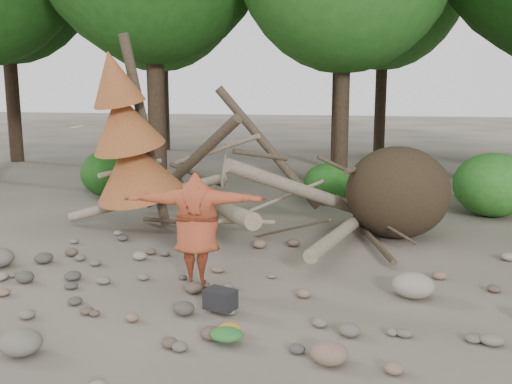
# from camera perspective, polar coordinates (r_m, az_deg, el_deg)

# --- Properties ---
(ground) EXTENTS (120.00, 120.00, 0.00)m
(ground) POSITION_cam_1_polar(r_m,az_deg,el_deg) (8.92, -3.04, -10.56)
(ground) COLOR #514C44
(ground) RESTS_ON ground
(deadfall_pile) EXTENTS (8.55, 5.24, 3.30)m
(deadfall_pile) POSITION_cam_1_polar(r_m,az_deg,el_deg) (12.46, 11.31, -0.17)
(deadfall_pile) COLOR #332619
(deadfall_pile) RESTS_ON ground
(dead_conifer) EXTENTS (2.06, 2.16, 4.35)m
(dead_conifer) POSITION_cam_1_polar(r_m,az_deg,el_deg) (12.65, -12.64, 5.25)
(dead_conifer) COLOR #4C3F30
(dead_conifer) RESTS_ON ground
(bush_left) EXTENTS (1.80, 1.80, 1.44)m
(bush_left) POSITION_cam_1_polar(r_m,az_deg,el_deg) (17.27, -14.20, 1.84)
(bush_left) COLOR #1B4E14
(bush_left) RESTS_ON ground
(bush_mid) EXTENTS (1.40, 1.40, 1.12)m
(bush_mid) POSITION_cam_1_polar(r_m,az_deg,el_deg) (16.10, 7.29, 0.90)
(bush_mid) COLOR #24631C
(bush_mid) RESTS_ON ground
(bush_right) EXTENTS (2.00, 2.00, 1.60)m
(bush_right) POSITION_cam_1_polar(r_m,az_deg,el_deg) (15.44, 22.71, 0.67)
(bush_right) COLOR #2E7524
(bush_right) RESTS_ON ground
(frisbee_thrower) EXTENTS (3.58, 1.16, 2.48)m
(frisbee_thrower) POSITION_cam_1_polar(r_m,az_deg,el_deg) (9.08, -5.99, -3.68)
(frisbee_thrower) COLOR #953C21
(frisbee_thrower) RESTS_ON ground
(backpack) EXTENTS (0.50, 0.42, 0.29)m
(backpack) POSITION_cam_1_polar(r_m,az_deg,el_deg) (8.34, -3.58, -11.03)
(backpack) COLOR black
(backpack) RESTS_ON ground
(cloth_green) EXTENTS (0.43, 0.36, 0.16)m
(cloth_green) POSITION_cam_1_polar(r_m,az_deg,el_deg) (7.41, -2.98, -14.40)
(cloth_green) COLOR #286429
(cloth_green) RESTS_ON ground
(cloth_orange) EXTENTS (0.29, 0.23, 0.10)m
(cloth_orange) POSITION_cam_1_polar(r_m,az_deg,el_deg) (7.69, -2.60, -13.68)
(cloth_orange) COLOR #AD6E1D
(cloth_orange) RESTS_ON ground
(boulder_front_left) EXTENTS (0.52, 0.47, 0.31)m
(boulder_front_left) POSITION_cam_1_polar(r_m,az_deg,el_deg) (7.67, -22.48, -13.72)
(boulder_front_left) COLOR #686256
(boulder_front_left) RESTS_ON ground
(boulder_front_right) EXTENTS (0.44, 0.40, 0.27)m
(boulder_front_right) POSITION_cam_1_polar(r_m,az_deg,el_deg) (6.97, 7.32, -15.70)
(boulder_front_right) COLOR #7C604E
(boulder_front_right) RESTS_ON ground
(boulder_mid_right) EXTENTS (0.64, 0.58, 0.39)m
(boulder_mid_right) POSITION_cam_1_polar(r_m,az_deg,el_deg) (9.20, 15.45, -9.00)
(boulder_mid_right) COLOR gray
(boulder_mid_right) RESTS_ON ground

